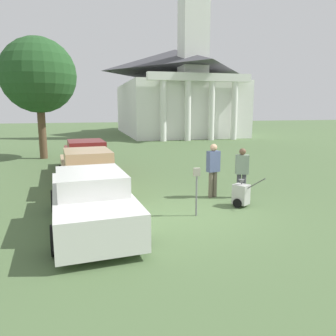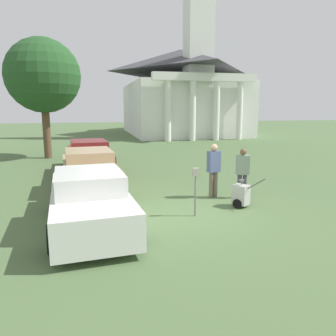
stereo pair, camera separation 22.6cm
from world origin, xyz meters
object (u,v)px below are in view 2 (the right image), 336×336
object	(u,v)px
person_worker	(214,167)
person_supervisor	(243,170)
church	(182,86)
parked_car_tan	(89,171)
parked_car_maroon	(89,157)
parked_car_white	(89,200)
equipment_cart	(241,195)
parking_meter	(195,183)

from	to	relation	value
person_worker	person_supervisor	size ratio (longest dim) A/B	1.08
person_worker	church	distance (m)	27.51
parked_car_tan	parked_car_maroon	xyz separation A→B (m)	(0.00, 3.64, -0.01)
parked_car_white	equipment_cart	bearing A→B (deg)	2.85
parked_car_tan	parking_meter	size ratio (longest dim) A/B	3.69
parked_car_tan	church	world-z (taller)	church
parked_car_maroon	church	xyz separation A→B (m)	(10.33, 20.85, 4.70)
parked_car_white	church	bearing A→B (deg)	65.38
parked_car_maroon	parking_meter	world-z (taller)	parked_car_maroon
equipment_cart	person_worker	bearing A→B (deg)	75.93
parked_car_tan	parked_car_white	bearing A→B (deg)	-94.51
parked_car_maroon	church	bearing A→B (deg)	59.13
parked_car_tan	person_supervisor	distance (m)	5.43
equipment_cart	parking_meter	bearing A→B (deg)	163.37
parked_car_tan	person_worker	size ratio (longest dim) A/B	2.78
parked_car_tan	parked_car_maroon	size ratio (longest dim) A/B	0.97
person_supervisor	church	bearing A→B (deg)	-82.85
parked_car_tan	equipment_cart	world-z (taller)	parked_car_tan
equipment_cart	parked_car_tan	bearing A→B (deg)	111.44
parked_car_tan	equipment_cart	xyz separation A→B (m)	(4.48, -3.15, -0.33)
parked_car_white	parked_car_maroon	world-z (taller)	parked_car_maroon
equipment_cart	parked_car_white	bearing A→B (deg)	153.90
parked_car_white	parked_car_tan	xyz separation A→B (m)	(-0.00, 3.73, 0.04)
parked_car_tan	equipment_cart	size ratio (longest dim) A/B	5.03
parked_car_tan	parking_meter	world-z (taller)	parked_car_tan
person_worker	person_supervisor	world-z (taller)	person_worker
parked_car_maroon	parking_meter	size ratio (longest dim) A/B	3.80
parked_car_maroon	person_worker	bearing A→B (deg)	-58.51
parked_car_maroon	person_worker	world-z (taller)	person_worker
parked_car_tan	equipment_cart	bearing A→B (deg)	-39.61
parked_car_maroon	parked_car_white	bearing A→B (deg)	-94.51
parked_car_tan	person_worker	world-z (taller)	person_worker
parked_car_maroon	church	world-z (taller)	church
person_worker	church	world-z (taller)	church
parked_car_white	parked_car_tan	distance (m)	3.73
church	parking_meter	bearing A→B (deg)	-104.88
parked_car_white	parking_meter	world-z (taller)	parked_car_white
parking_meter	church	size ratio (longest dim) A/B	0.05
parked_car_tan	church	size ratio (longest dim) A/B	0.19
person_supervisor	equipment_cart	world-z (taller)	person_supervisor
parked_car_white	parked_car_maroon	size ratio (longest dim) A/B	0.96
person_worker	church	xyz separation A→B (m)	(6.29, 26.42, 4.37)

